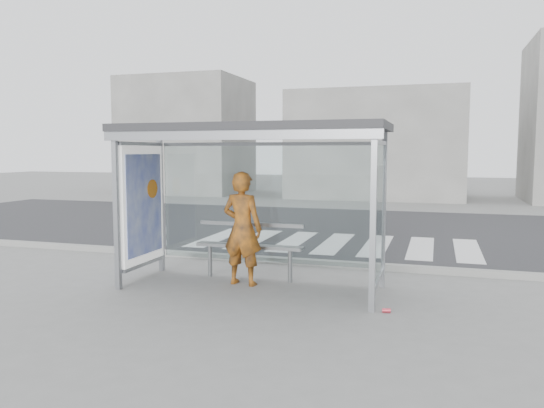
{
  "coord_description": "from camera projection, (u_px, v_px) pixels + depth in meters",
  "views": [
    {
      "loc": [
        2.81,
        -7.88,
        2.2
      ],
      "look_at": [
        0.29,
        0.2,
        1.35
      ],
      "focal_mm": 35.0,
      "sensor_mm": 36.0,
      "label": 1
    }
  ],
  "objects": [
    {
      "name": "building_center",
      "position": [
        377.0,
        145.0,
        25.38
      ],
      "size": [
        8.0,
        5.0,
        5.0
      ],
      "primitive_type": "cube",
      "color": "slate",
      "rests_on": "ground"
    },
    {
      "name": "building_left",
      "position": [
        188.0,
        136.0,
        28.3
      ],
      "size": [
        6.0,
        5.0,
        6.0
      ],
      "primitive_type": "cube",
      "color": "slate",
      "rests_on": "ground"
    },
    {
      "name": "curb",
      "position": [
        285.0,
        261.0,
        10.38
      ],
      "size": [
        30.0,
        0.18,
        0.12
      ],
      "primitive_type": "cube",
      "color": "gray",
      "rests_on": "ground"
    },
    {
      "name": "person",
      "position": [
        242.0,
        228.0,
        8.68
      ],
      "size": [
        0.73,
        0.52,
        1.87
      ],
      "primitive_type": "imported",
      "rotation": [
        0.0,
        0.0,
        3.03
      ],
      "color": "#CF4D13",
      "rests_on": "ground"
    },
    {
      "name": "ground",
      "position": [
        251.0,
        288.0,
        8.53
      ],
      "size": [
        80.0,
        80.0,
        0.0
      ],
      "primitive_type": "plane",
      "color": "slate",
      "rests_on": "ground"
    },
    {
      "name": "crosswalk",
      "position": [
        334.0,
        243.0,
        12.66
      ],
      "size": [
        6.55,
        3.0,
        0.0
      ],
      "color": "silver",
      "rests_on": "ground"
    },
    {
      "name": "soda_can",
      "position": [
        386.0,
        311.0,
        7.23
      ],
      "size": [
        0.12,
        0.08,
        0.06
      ],
      "primitive_type": "cylinder",
      "rotation": [
        0.0,
        1.57,
        0.17
      ],
      "color": "#E54354",
      "rests_on": "ground"
    },
    {
      "name": "bus_shelter",
      "position": [
        230.0,
        165.0,
        8.5
      ],
      "size": [
        4.25,
        1.65,
        2.62
      ],
      "color": "gray",
      "rests_on": "ground"
    },
    {
      "name": "bench",
      "position": [
        249.0,
        246.0,
        9.1
      ],
      "size": [
        1.88,
        0.23,
        0.97
      ],
      "color": "slate",
      "rests_on": "ground"
    },
    {
      "name": "road",
      "position": [
        333.0,
        228.0,
        15.18
      ],
      "size": [
        30.0,
        10.0,
        0.01
      ],
      "primitive_type": "cube",
      "color": "#28282B",
      "rests_on": "ground"
    }
  ]
}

